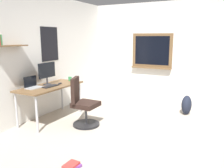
# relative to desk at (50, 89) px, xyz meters

# --- Properties ---
(ground_plane) EXTENTS (5.20, 5.20, 0.00)m
(ground_plane) POSITION_rel_desk_xyz_m (0.13, -2.05, -0.65)
(ground_plane) COLOR #ADA393
(ground_plane) RESTS_ON ground
(wall_back) EXTENTS (5.00, 0.30, 2.60)m
(wall_back) POSITION_rel_desk_xyz_m (0.13, 0.40, 0.65)
(wall_back) COLOR silver
(wall_back) RESTS_ON ground
(wall_right) EXTENTS (0.22, 5.00, 2.60)m
(wall_right) POSITION_rel_desk_xyz_m (2.58, -2.03, 0.65)
(wall_right) COLOR silver
(wall_right) RESTS_ON ground
(desk) EXTENTS (1.44, 0.64, 0.72)m
(desk) POSITION_rel_desk_xyz_m (0.00, 0.00, 0.00)
(desk) COLOR brown
(desk) RESTS_ON ground
(office_chair) EXTENTS (0.53, 0.55, 0.95)m
(office_chair) POSITION_rel_desk_xyz_m (0.02, -0.78, -0.24)
(office_chair) COLOR black
(office_chair) RESTS_ON ground
(laptop) EXTENTS (0.31, 0.21, 0.23)m
(laptop) POSITION_rel_desk_xyz_m (-0.32, 0.15, 0.13)
(laptop) COLOR #ADAFB5
(laptop) RESTS_ON desk
(monitor_primary) EXTENTS (0.46, 0.17, 0.46)m
(monitor_primary) POSITION_rel_desk_xyz_m (0.04, 0.10, 0.34)
(monitor_primary) COLOR #38383D
(monitor_primary) RESTS_ON desk
(keyboard) EXTENTS (0.37, 0.13, 0.02)m
(keyboard) POSITION_rel_desk_xyz_m (-0.07, -0.08, 0.08)
(keyboard) COLOR black
(keyboard) RESTS_ON desk
(computer_mouse) EXTENTS (0.10, 0.06, 0.03)m
(computer_mouse) POSITION_rel_desk_xyz_m (0.21, -0.08, 0.09)
(computer_mouse) COLOR #262628
(computer_mouse) RESTS_ON desk
(coffee_mug) EXTENTS (0.08, 0.08, 0.09)m
(coffee_mug) POSITION_rel_desk_xyz_m (0.62, -0.03, 0.12)
(coffee_mug) COLOR #338C4C
(coffee_mug) RESTS_ON desk
(backpack) EXTENTS (0.32, 0.22, 0.43)m
(backpack) POSITION_rel_desk_xyz_m (1.65, -2.45, -0.44)
(backpack) COLOR #1E2333
(backpack) RESTS_ON ground
(book_stack_on_floor) EXTENTS (0.24, 0.19, 0.06)m
(book_stack_on_floor) POSITION_rel_desk_xyz_m (-1.31, -1.51, -0.62)
(book_stack_on_floor) COLOR #7A3D99
(book_stack_on_floor) RESTS_ON ground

